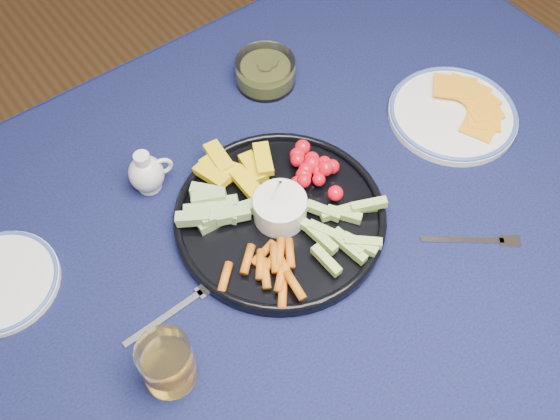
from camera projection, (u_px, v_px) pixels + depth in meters
dining_table at (257, 282)px, 1.09m from camera, size 1.67×1.07×0.75m
crudite_platter at (279, 215)px, 1.04m from camera, size 0.36×0.36×0.11m
creamer_pitcher at (147, 173)px, 1.07m from camera, size 0.08×0.06×0.09m
pickle_bowl at (266, 73)px, 1.23m from camera, size 0.12×0.12×0.05m
cheese_plate at (453, 112)px, 1.18m from camera, size 0.24×0.24×0.03m
juice_tumbler at (168, 365)px, 0.88m from camera, size 0.08×0.08×0.09m
fork_left at (180, 307)px, 0.97m from camera, size 0.17×0.02×0.00m
fork_right at (479, 240)px, 1.04m from camera, size 0.14×0.12×0.00m
side_plate_extra at (0, 282)px, 0.99m from camera, size 0.19×0.19×0.02m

